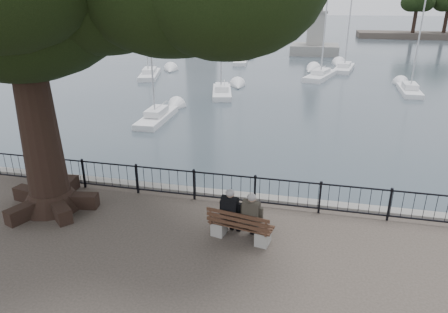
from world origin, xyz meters
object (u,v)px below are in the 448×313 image
(bench, at_px, (240,229))
(lion_monument, at_px, (316,36))
(person_right, at_px, (253,218))
(person_left, at_px, (232,214))

(bench, height_order, lion_monument, lion_monument)
(bench, height_order, person_right, person_right)
(bench, bearing_deg, person_left, 150.29)
(person_right, bearing_deg, lion_monument, 89.12)
(bench, height_order, person_left, person_left)
(bench, distance_m, person_left, 0.47)
(lion_monument, bearing_deg, person_left, -91.57)
(person_left, height_order, person_right, same)
(person_right, relative_size, lion_monument, 0.16)
(person_left, relative_size, lion_monument, 0.16)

